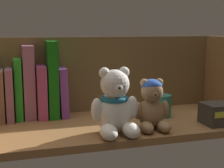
{
  "coord_description": "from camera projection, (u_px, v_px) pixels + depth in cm",
  "views": [
    {
      "loc": [
        -28.39,
        -89.12,
        29.29
      ],
      "look_at": [
        -1.72,
        0.0,
        13.6
      ],
      "focal_mm": 53.03,
      "sensor_mm": 36.0,
      "label": 1
    }
  ],
  "objects": [
    {
      "name": "shelf_board",
      "position": [
        118.0,
        126.0,
        0.97
      ],
      "size": [
        76.84,
        31.3,
        2.0
      ],
      "primitive_type": "cube",
      "color": "olive",
      "rests_on": "ground"
    },
    {
      "name": "shelf_back_panel",
      "position": [
        103.0,
        77.0,
        1.1
      ],
      "size": [
        79.24,
        1.2,
        26.6
      ],
      "primitive_type": "cube",
      "color": "brown",
      "rests_on": "ground"
    },
    {
      "name": "book_1",
      "position": [
        1.0,
        94.0,
        0.99
      ],
      "size": [
        2.16,
        12.19,
        15.41
      ],
      "primitive_type": "cube",
      "color": "brown",
      "rests_on": "shelf_board"
    },
    {
      "name": "book_2",
      "position": [
        10.0,
        94.0,
        1.0
      ],
      "size": [
        2.14,
        13.15,
        15.64
      ],
      "primitive_type": "cube",
      "color": "#824F67",
      "rests_on": "shelf_board"
    },
    {
      "name": "book_3",
      "position": [
        18.0,
        89.0,
        1.0
      ],
      "size": [
        2.14,
        10.04,
        18.41
      ],
      "primitive_type": "cube",
      "color": "#218A1F",
      "rests_on": "shelf_board"
    },
    {
      "name": "book_4",
      "position": [
        29.0,
        82.0,
        1.01
      ],
      "size": [
        3.37,
        9.31,
        22.26
      ],
      "primitive_type": "cube",
      "color": "#905671",
      "rests_on": "shelf_board"
    },
    {
      "name": "book_5",
      "position": [
        41.0,
        91.0,
        1.02
      ],
      "size": [
        2.86,
        12.3,
        16.17
      ],
      "primitive_type": "cube",
      "color": "#9E3C6B",
      "rests_on": "shelf_board"
    },
    {
      "name": "book_6",
      "position": [
        52.0,
        79.0,
        1.03
      ],
      "size": [
        3.06,
        12.09,
        23.55
      ],
      "primitive_type": "cube",
      "color": "#126111",
      "rests_on": "shelf_board"
    },
    {
      "name": "book_7",
      "position": [
        62.0,
        91.0,
        1.04
      ],
      "size": [
        2.95,
        10.99,
        15.4
      ],
      "primitive_type": "cube",
      "rotation": [
        0.0,
        -0.04,
        0.0
      ],
      "color": "#7A3B97",
      "rests_on": "shelf_board"
    },
    {
      "name": "teddy_bear_larger",
      "position": [
        115.0,
        106.0,
        0.86
      ],
      "size": [
        12.65,
        12.76,
        17.49
      ],
      "color": "white",
      "rests_on": "shelf_board"
    },
    {
      "name": "teddy_bear_smaller",
      "position": [
        152.0,
        105.0,
        0.9
      ],
      "size": [
        10.25,
        10.51,
        13.92
      ],
      "color": "#93704C",
      "rests_on": "shelf_board"
    },
    {
      "name": "pillar_candle",
      "position": [
        162.0,
        106.0,
        1.03
      ],
      "size": [
        5.78,
        5.78,
        6.84
      ],
      "primitive_type": "cylinder",
      "color": "#2D7A66",
      "rests_on": "shelf_board"
    },
    {
      "name": "small_product_box",
      "position": [
        218.0,
        114.0,
        0.95
      ],
      "size": [
        8.41,
        7.88,
        6.08
      ],
      "color": "#38332D",
      "rests_on": "shelf_board"
    }
  ]
}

